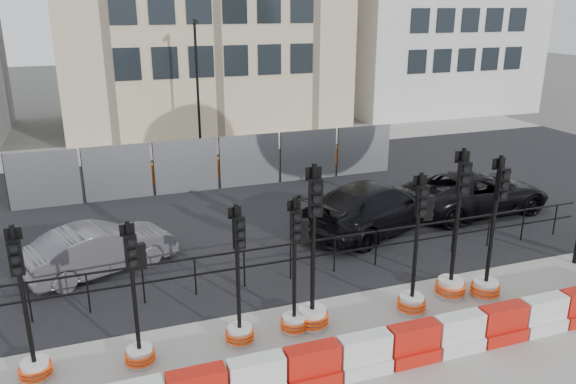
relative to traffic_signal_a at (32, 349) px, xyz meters
name	(u,v)px	position (x,y,z in m)	size (l,w,h in m)	color
ground	(308,302)	(5.80, 0.91, -0.63)	(120.00, 120.00, 0.00)	#51514C
sidewalk_near	(368,378)	(5.80, -2.09, -0.62)	(40.00, 6.00, 0.02)	gray
road	(233,206)	(5.80, 7.91, -0.62)	(40.00, 14.00, 0.03)	black
sidewalk_far	(187,147)	(5.80, 16.91, -0.62)	(40.00, 4.00, 0.02)	gray
kerb_railing	(291,255)	(5.80, 2.11, 0.05)	(18.00, 0.04, 1.00)	black
heras_fencing	(228,165)	(6.36, 10.78, 0.02)	(14.33, 1.72, 2.00)	gray
lamp_post_far	(197,83)	(6.30, 15.89, 2.59)	(0.12, 0.56, 6.00)	black
barrier_row	(364,356)	(5.80, -1.89, -0.27)	(15.70, 0.50, 0.80)	red
traffic_signal_a	(32,349)	(0.00, 0.00, 0.00)	(0.60, 0.60, 3.07)	silver
traffic_signal_b	(138,332)	(1.88, -0.21, 0.07)	(0.58, 0.58, 2.97)	silver
traffic_signal_c	(239,316)	(3.87, -0.16, -0.01)	(0.60, 0.60, 3.03)	silver
traffic_signal_d	(295,301)	(5.07, -0.13, 0.08)	(0.59, 0.59, 3.01)	silver
traffic_signal_e	(313,296)	(5.48, -0.11, 0.12)	(0.72, 0.72, 3.66)	silver
traffic_signal_f	(414,281)	(7.84, -0.29, 0.15)	(0.65, 0.65, 3.29)	silver
traffic_signal_g	(452,268)	(9.08, 0.04, 0.12)	(0.72, 0.72, 3.63)	silver
traffic_signal_h	(488,270)	(9.84, -0.28, 0.09)	(0.69, 0.69, 3.48)	silver
car_b	(100,249)	(1.34, 4.25, 0.00)	(4.08, 2.64, 1.27)	#515156
car_c	(375,207)	(9.36, 4.36, 0.13)	(5.66, 3.97, 1.52)	black
car_d	(476,192)	(13.27, 4.63, 0.06)	(5.08, 2.51, 1.39)	black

